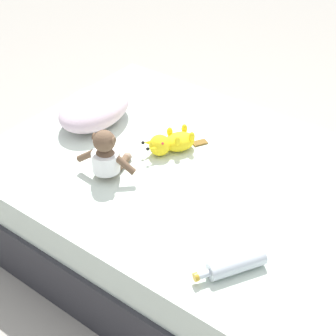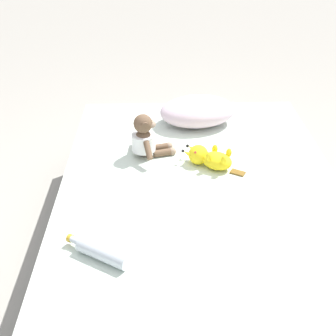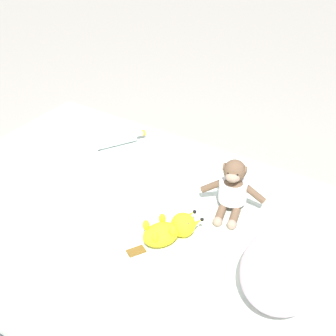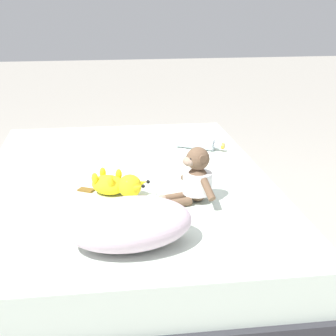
{
  "view_description": "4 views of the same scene",
  "coord_description": "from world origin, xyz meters",
  "views": [
    {
      "loc": [
        -1.59,
        -1.0,
        1.88
      ],
      "look_at": [
        -0.14,
        0.1,
        0.53
      ],
      "focal_mm": 56.53,
      "sensor_mm": 36.0,
      "label": 1
    },
    {
      "loc": [
        -0.2,
        -1.58,
        1.62
      ],
      "look_at": [
        -0.16,
        0.04,
        0.57
      ],
      "focal_mm": 45.75,
      "sensor_mm": 36.0,
      "label": 2
    },
    {
      "loc": [
        1.31,
        1.03,
        1.8
      ],
      "look_at": [
        -0.25,
        0.01,
        0.56
      ],
      "focal_mm": 52.99,
      "sensor_mm": 36.0,
      "label": 3
    },
    {
      "loc": [
        0.13,
        2.33,
        1.3
      ],
      "look_at": [
        -0.19,
        0.06,
        0.52
      ],
      "focal_mm": 56.02,
      "sensor_mm": 36.0,
      "label": 4
    }
  ],
  "objects": [
    {
      "name": "pillow",
      "position": [
        0.03,
        0.69,
        0.54
      ],
      "size": [
        0.49,
        0.37,
        0.16
      ],
      "color": "silver",
      "rests_on": "bed"
    },
    {
      "name": "plush_monkey",
      "position": [
        -0.26,
        0.33,
        0.56
      ],
      "size": [
        0.24,
        0.28,
        0.24
      ],
      "color": "brown",
      "rests_on": "bed"
    },
    {
      "name": "bed",
      "position": [
        0.0,
        0.0,
        0.23
      ],
      "size": [
        1.37,
        2.02,
        0.46
      ],
      "color": "#2D2D33",
      "rests_on": "ground_plane"
    },
    {
      "name": "ground_plane",
      "position": [
        0.0,
        0.0,
        0.0
      ],
      "size": [
        16.0,
        16.0,
        0.0
      ],
      "primitive_type": "plane",
      "color": "#9E998E"
    },
    {
      "name": "plush_yellow_creature",
      "position": [
        0.05,
        0.22,
        0.51
      ],
      "size": [
        0.31,
        0.21,
        0.1
      ],
      "color": "yellow",
      "rests_on": "bed"
    },
    {
      "name": "glass_bottle",
      "position": [
        -0.42,
        -0.41,
        0.49
      ],
      "size": [
        0.26,
        0.18,
        0.07
      ],
      "color": "silver",
      "rests_on": "bed"
    }
  ]
}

